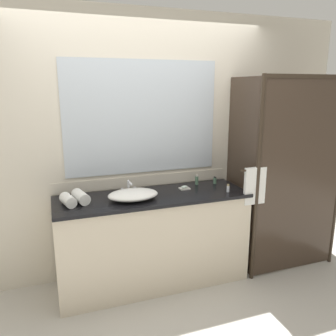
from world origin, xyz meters
TOP-DOWN VIEW (x-y plane):
  - ground_plane at (0.00, 0.00)m, footprint 8.00×8.00m
  - wall_back_with_mirror at (0.00, 0.34)m, footprint 4.40×0.06m
  - vanity_cabinet at (0.00, 0.01)m, footprint 1.80×0.58m
  - shower_enclosure at (1.27, -0.19)m, footprint 1.20×0.59m
  - sink_basin at (-0.20, -0.05)m, footprint 0.45×0.32m
  - faucet at (-0.20, 0.12)m, footprint 0.17×0.15m
  - soap_dish at (0.35, 0.08)m, footprint 0.10×0.07m
  - amenity_bottle_conditioner at (0.71, -0.14)m, footprint 0.03×0.03m
  - amenity_bottle_shampoo at (0.53, 0.19)m, footprint 0.03×0.03m
  - amenity_bottle_lotion at (0.73, 0.16)m, footprint 0.03×0.03m
  - rolled_towel_near_edge at (-0.76, -0.03)m, footprint 0.14×0.21m
  - rolled_towel_middle at (-0.65, 0.02)m, footprint 0.15×0.24m

SIDE VIEW (x-z plane):
  - ground_plane at x=0.00m, z-range 0.00..0.00m
  - vanity_cabinet at x=0.00m, z-range 0.00..0.90m
  - soap_dish at x=0.35m, z-range 0.90..0.93m
  - amenity_bottle_lotion at x=0.73m, z-range 0.90..0.97m
  - amenity_bottle_conditioner at x=0.71m, z-range 0.90..0.97m
  - sink_basin at x=-0.20m, z-range 0.90..0.99m
  - faucet at x=-0.20m, z-range 0.88..1.01m
  - rolled_towel_near_edge at x=-0.76m, z-range 0.90..1.00m
  - amenity_bottle_shampoo at x=0.53m, z-range 0.90..1.00m
  - rolled_towel_middle at x=-0.65m, z-range 0.90..1.00m
  - shower_enclosure at x=1.27m, z-range 0.03..2.03m
  - wall_back_with_mirror at x=0.00m, z-range 0.01..2.61m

